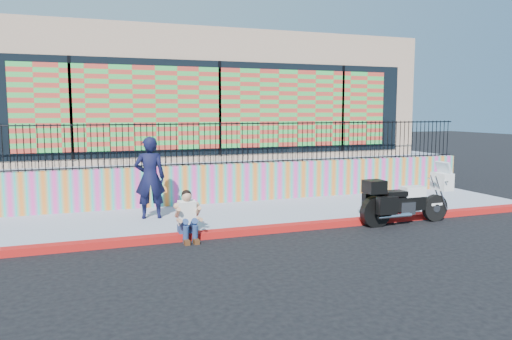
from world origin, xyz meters
name	(u,v)px	position (x,y,z in m)	size (l,w,h in m)	color
ground	(270,232)	(0.00, 0.00, 0.00)	(90.00, 90.00, 0.00)	black
red_curb	(270,229)	(0.00, 0.00, 0.07)	(16.00, 0.30, 0.15)	#B21B0C
sidewalk	(247,215)	(0.00, 1.65, 0.07)	(16.00, 3.00, 0.15)	#8991A5
mural_wall	(229,183)	(0.00, 3.25, 0.70)	(16.00, 0.20, 1.10)	#ED3EA0
metal_fence	(228,143)	(0.00, 3.25, 1.85)	(15.80, 0.04, 1.20)	black
elevated_platform	(190,167)	(0.00, 8.35, 0.62)	(16.00, 10.00, 1.25)	#8991A5
storefront_building	(190,98)	(0.00, 8.13, 3.25)	(14.00, 8.06, 4.00)	tan
police_motorcycle	(405,199)	(3.41, -0.35, 0.63)	(2.43, 0.80, 1.51)	black
police_officer	(150,178)	(-2.45, 1.80, 1.16)	(0.73, 0.48, 2.01)	black
seated_man	(188,220)	(-1.94, -0.11, 0.45)	(0.54, 0.71, 1.06)	navy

